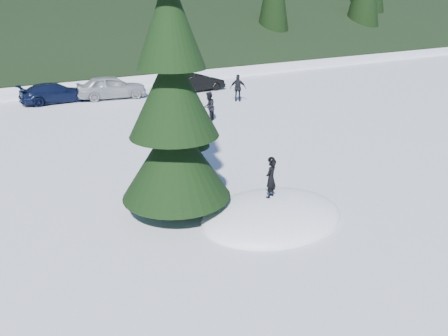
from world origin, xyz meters
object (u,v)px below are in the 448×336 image
adult_0 (209,107)px  car_5 (199,82)px  child_skier (271,178)px  car_3 (55,93)px  car_4 (111,87)px  spruce_tall (173,104)px  adult_1 (238,88)px  spruce_short (183,130)px  adult_2 (184,91)px

adult_0 → car_5: 8.59m
child_skier → car_3: (-1.61, 19.48, -0.46)m
car_4 → car_5: 6.20m
spruce_tall → car_3: (0.77, 18.01, -2.70)m
car_3 → car_5: bearing=-101.1°
child_skier → car_4: child_skier is taller
adult_1 → spruce_tall: bearing=87.4°
spruce_tall → car_3: 18.23m
car_3 → spruce_short: bearing=179.5°
adult_0 → adult_1: size_ratio=0.93×
spruce_short → adult_0: bearing=53.4°
adult_0 → car_3: bearing=-104.0°
adult_2 → car_5: bearing=161.6°
spruce_tall → adult_1: bearing=48.5°
adult_1 → car_3: adult_1 is taller
adult_0 → car_5: size_ratio=0.43×
spruce_short → adult_2: spruce_short is taller
car_3 → adult_1: bearing=-122.7°
car_5 → car_3: bearing=79.0°
car_3 → adult_2: bearing=-128.7°
child_skier → adult_1: (8.24, 13.46, -0.23)m
spruce_tall → spruce_short: 2.11m
spruce_tall → car_5: bearing=57.8°
adult_1 → car_4: size_ratio=0.38×
spruce_tall → adult_2: size_ratio=5.08×
spruce_tall → adult_2: spruce_tall is taller
spruce_short → car_3: spruce_short is taller
spruce_short → car_3: size_ratio=1.26×
car_5 → spruce_tall: bearing=146.6°
child_skier → car_3: size_ratio=0.28×
spruce_short → adult_1: size_ratio=3.16×
spruce_short → car_5: bearing=58.1°
adult_2 → spruce_tall: bearing=-5.8°
child_skier → adult_2: 15.29m
car_4 → car_5: (6.12, -0.92, -0.15)m
spruce_short → adult_2: size_ratio=3.17×
car_5 → adult_0: bearing=152.0°
adult_0 → car_5: adult_0 is taller
spruce_tall → adult_0: size_ratio=5.45×
car_4 → spruce_short: bearing=-179.7°
spruce_tall → car_5: size_ratio=2.33×
child_skier → adult_0: child_skier is taller
spruce_short → adult_0: spruce_short is taller
adult_1 → car_3: 11.54m
adult_0 → adult_2: 4.39m
car_3 → car_4: car_4 is taller
spruce_short → child_skier: bearing=-64.4°
adult_2 → car_5: (3.01, 3.36, -0.24)m
spruce_tall → child_skier: 3.58m
spruce_short → spruce_tall: bearing=-125.5°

